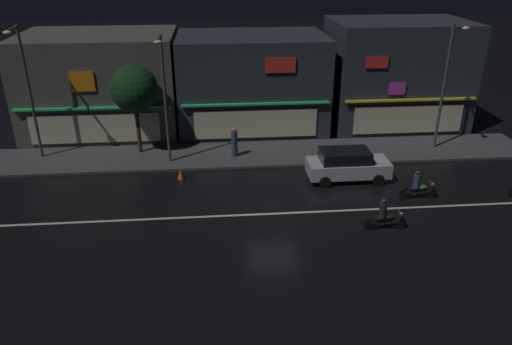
{
  "coord_description": "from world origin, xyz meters",
  "views": [
    {
      "loc": [
        -2.56,
        -19.7,
        11.31
      ],
      "look_at": [
        -0.56,
        2.76,
        0.88
      ],
      "focal_mm": 34.16,
      "sensor_mm": 36.0,
      "label": 1
    }
  ],
  "objects": [
    {
      "name": "ground_plane",
      "position": [
        0.0,
        0.0,
        0.0
      ],
      "size": [
        140.0,
        140.0,
        0.0
      ],
      "primitive_type": "plane",
      "color": "black"
    },
    {
      "name": "lane_divider_stripe",
      "position": [
        0.0,
        0.0,
        0.01
      ],
      "size": [
        31.15,
        0.16,
        0.01
      ],
      "primitive_type": "cube",
      "color": "beige",
      "rests_on": "ground"
    },
    {
      "name": "sidewalk_far",
      "position": [
        0.0,
        7.17,
        0.07
      ],
      "size": [
        32.79,
        3.89,
        0.14
      ],
      "primitive_type": "cube",
      "color": "#424447",
      "rests_on": "ground"
    },
    {
      "name": "storefront_left_block",
      "position": [
        -9.84,
        12.59,
        3.2
      ],
      "size": [
        9.71,
        7.11,
        6.41
      ],
      "color": "#56514C",
      "rests_on": "ground"
    },
    {
      "name": "storefront_center_block",
      "position": [
        0.0,
        12.32,
        3.12
      ],
      "size": [
        9.61,
        6.58,
        6.24
      ],
      "color": "#2D333D",
      "rests_on": "ground"
    },
    {
      "name": "storefront_right_block",
      "position": [
        9.84,
        12.22,
        3.51
      ],
      "size": [
        8.9,
        6.37,
        7.03
      ],
      "color": "#2D333D",
      "rests_on": "ground"
    },
    {
      "name": "streetlamp_west",
      "position": [
        -12.77,
        7.57,
        4.53
      ],
      "size": [
        0.44,
        1.64,
        7.49
      ],
      "color": "#47494C",
      "rests_on": "sidewalk_far"
    },
    {
      "name": "streetlamp_mid",
      "position": [
        -5.21,
        6.18,
        4.35
      ],
      "size": [
        0.44,
        1.64,
        7.14
      ],
      "color": "#47494C",
      "rests_on": "sidewalk_far"
    },
    {
      "name": "streetlamp_east",
      "position": [
        10.89,
        6.96,
        4.53
      ],
      "size": [
        0.44,
        1.64,
        7.49
      ],
      "color": "#47494C",
      "rests_on": "sidewalk_far"
    },
    {
      "name": "pedestrian_on_sidewalk",
      "position": [
        -1.47,
        6.81,
        0.95
      ],
      "size": [
        0.37,
        0.37,
        1.76
      ],
      "rotation": [
        0.0,
        0.0,
        2.81
      ],
      "color": "#334766",
      "rests_on": "sidewalk_far"
    },
    {
      "name": "street_tree",
      "position": [
        -7.08,
        8.0,
        3.99
      ],
      "size": [
        2.73,
        2.73,
        5.23
      ],
      "color": "#473323",
      "rests_on": "sidewalk_far"
    },
    {
      "name": "parked_car_near_kerb",
      "position": [
        4.36,
        3.38,
        0.87
      ],
      "size": [
        4.3,
        1.98,
        1.67
      ],
      "color": "silver",
      "rests_on": "ground"
    },
    {
      "name": "motorcycle_lead",
      "position": [
        4.67,
        -1.8,
        0.63
      ],
      "size": [
        1.9,
        0.6,
        1.52
      ],
      "rotation": [
        0.0,
        0.0,
        3.05
      ],
      "color": "black",
      "rests_on": "ground"
    },
    {
      "name": "motorcycle_following",
      "position": [
        7.26,
        0.89,
        0.63
      ],
      "size": [
        1.9,
        0.6,
        1.52
      ],
      "rotation": [
        0.0,
        0.0,
        -0.09
      ],
      "color": "black",
      "rests_on": "ground"
    },
    {
      "name": "traffic_cone",
      "position": [
        -4.49,
        4.22,
        0.28
      ],
      "size": [
        0.36,
        0.36,
        0.55
      ],
      "primitive_type": "cone",
      "color": "orange",
      "rests_on": "ground"
    }
  ]
}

